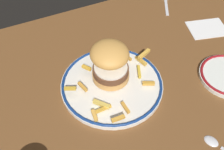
% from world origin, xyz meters
% --- Properties ---
extents(ground_plane, '(1.37, 0.82, 0.04)m').
position_xyz_m(ground_plane, '(0.00, 0.00, -0.02)').
color(ground_plane, brown).
extents(dinner_plate, '(0.28, 0.28, 0.02)m').
position_xyz_m(dinner_plate, '(0.00, 0.03, 0.01)').
color(dinner_plate, white).
rests_on(dinner_plate, ground_plane).
extents(burger, '(0.11, 0.12, 0.11)m').
position_xyz_m(burger, '(0.01, 0.05, 0.07)').
color(burger, '#D0914B').
rests_on(burger, dinner_plate).
extents(fries_pile, '(0.27, 0.23, 0.03)m').
position_xyz_m(fries_pile, '(0.01, 0.03, 0.03)').
color(fries_pile, gold).
rests_on(fries_pile, dinner_plate).
extents(fork, '(0.08, 0.13, 0.00)m').
position_xyz_m(fork, '(0.35, 0.30, 0.00)').
color(fork, silver).
rests_on(fork, ground_plane).
extents(spoon, '(0.07, 0.13, 0.01)m').
position_xyz_m(spoon, '(0.15, -0.24, 0.00)').
color(spoon, silver).
rests_on(spoon, ground_plane).
extents(napkin, '(0.15, 0.12, 0.00)m').
position_xyz_m(napkin, '(0.40, 0.12, 0.00)').
color(napkin, white).
rests_on(napkin, ground_plane).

